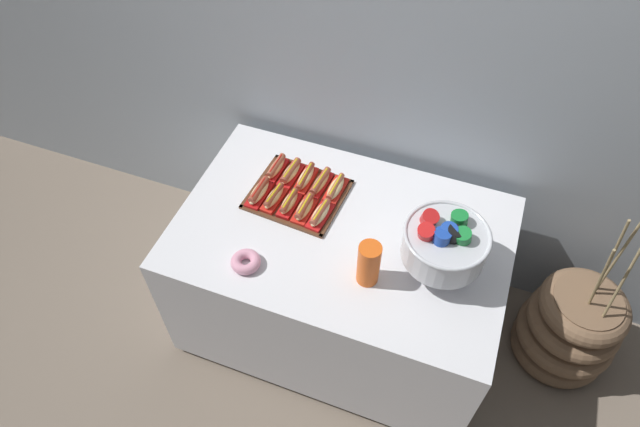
% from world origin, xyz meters
% --- Properties ---
extents(ground_plane, '(10.00, 10.00, 0.00)m').
position_xyz_m(ground_plane, '(0.00, 0.00, 0.00)').
color(ground_plane, '#7A6B5B').
extents(back_wall, '(6.00, 0.10, 2.60)m').
position_xyz_m(back_wall, '(0.00, 0.58, 1.30)').
color(back_wall, '#9EA8B2').
rests_on(back_wall, ground_plane).
extents(buffet_table, '(1.43, 0.93, 0.77)m').
position_xyz_m(buffet_table, '(0.00, 0.00, 0.40)').
color(buffet_table, silver).
rests_on(buffet_table, ground_plane).
extents(floor_vase, '(0.47, 0.47, 1.10)m').
position_xyz_m(floor_vase, '(1.10, 0.22, 0.25)').
color(floor_vase, brown).
rests_on(floor_vase, ground_plane).
extents(serving_tray, '(0.43, 0.39, 0.01)m').
position_xyz_m(serving_tray, '(-0.25, 0.12, 0.77)').
color(serving_tray, '#56331E').
rests_on(serving_tray, buffet_table).
extents(hot_dog_0, '(0.08, 0.18, 0.06)m').
position_xyz_m(hot_dog_0, '(-0.41, 0.05, 0.81)').
color(hot_dog_0, '#B21414').
rests_on(hot_dog_0, serving_tray).
extents(hot_dog_1, '(0.08, 0.16, 0.06)m').
position_xyz_m(hot_dog_1, '(-0.34, 0.05, 0.81)').
color(hot_dog_1, red).
rests_on(hot_dog_1, serving_tray).
extents(hot_dog_2, '(0.07, 0.16, 0.06)m').
position_xyz_m(hot_dog_2, '(-0.26, 0.04, 0.81)').
color(hot_dog_2, red).
rests_on(hot_dog_2, serving_tray).
extents(hot_dog_3, '(0.07, 0.16, 0.06)m').
position_xyz_m(hot_dog_3, '(-0.19, 0.03, 0.81)').
color(hot_dog_3, red).
rests_on(hot_dog_3, serving_tray).
extents(hot_dog_4, '(0.08, 0.18, 0.06)m').
position_xyz_m(hot_dog_4, '(-0.11, 0.03, 0.80)').
color(hot_dog_4, red).
rests_on(hot_dog_4, serving_tray).
extents(hot_dog_5, '(0.07, 0.17, 0.06)m').
position_xyz_m(hot_dog_5, '(-0.40, 0.22, 0.81)').
color(hot_dog_5, red).
rests_on(hot_dog_5, serving_tray).
extents(hot_dog_6, '(0.08, 0.17, 0.06)m').
position_xyz_m(hot_dog_6, '(-0.32, 0.21, 0.81)').
color(hot_dog_6, red).
rests_on(hot_dog_6, serving_tray).
extents(hot_dog_7, '(0.07, 0.18, 0.06)m').
position_xyz_m(hot_dog_7, '(-0.25, 0.20, 0.80)').
color(hot_dog_7, red).
rests_on(hot_dog_7, serving_tray).
extents(hot_dog_8, '(0.08, 0.18, 0.06)m').
position_xyz_m(hot_dog_8, '(-0.17, 0.20, 0.81)').
color(hot_dog_8, red).
rests_on(hot_dog_8, serving_tray).
extents(hot_dog_9, '(0.08, 0.17, 0.06)m').
position_xyz_m(hot_dog_9, '(-0.10, 0.19, 0.80)').
color(hot_dog_9, red).
rests_on(hot_dog_9, serving_tray).
extents(punch_bowl, '(0.34, 0.34, 0.28)m').
position_xyz_m(punch_bowl, '(0.43, -0.04, 0.94)').
color(punch_bowl, silver).
rests_on(punch_bowl, buffet_table).
extents(cup_stack, '(0.09, 0.09, 0.21)m').
position_xyz_m(cup_stack, '(0.17, -0.19, 0.87)').
color(cup_stack, '#EA5B19').
rests_on(cup_stack, buffet_table).
extents(donut, '(0.12, 0.12, 0.04)m').
position_xyz_m(donut, '(-0.31, -0.30, 0.79)').
color(donut, pink).
rests_on(donut, buffet_table).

